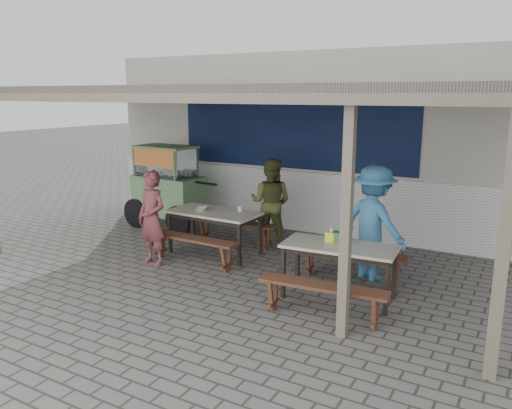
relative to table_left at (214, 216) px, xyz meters
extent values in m
plane|color=#615E58|center=(0.61, -0.87, -0.68)|extent=(60.00, 60.00, 0.00)
cube|color=beige|center=(0.61, 2.73, 1.07)|extent=(9.00, 1.20, 3.50)
cube|color=white|center=(0.61, 2.10, -0.08)|extent=(9.00, 0.10, 1.20)
cube|color=#0E1B44|center=(0.41, 2.12, 1.37)|extent=(5.00, 0.03, 1.60)
cube|color=#5F5851|center=(0.61, 0.13, 2.07)|extent=(9.00, 4.20, 0.12)
cube|color=gray|center=(0.61, -1.92, 1.97)|extent=(9.00, 0.12, 0.12)
cube|color=gray|center=(4.51, -1.87, 0.67)|extent=(0.12, 0.12, 2.70)
cube|color=gray|center=(2.96, -1.77, 0.67)|extent=(0.11, 0.11, 2.70)
cube|color=beige|center=(0.00, 0.00, 0.05)|extent=(1.56, 0.80, 0.04)
cube|color=black|center=(0.00, 0.00, -0.01)|extent=(1.46, 0.69, 0.06)
cube|color=black|center=(-0.72, -0.31, -0.32)|extent=(0.05, 0.05, 0.71)
cube|color=black|center=(0.71, -0.34, -0.32)|extent=(0.05, 0.05, 0.71)
cube|color=black|center=(-0.71, 0.34, -0.32)|extent=(0.05, 0.05, 0.71)
cube|color=black|center=(0.72, 0.31, -0.32)|extent=(0.05, 0.05, 0.71)
cube|color=brown|center=(-0.01, -0.63, -0.25)|extent=(1.65, 0.31, 0.04)
cube|color=brown|center=(-0.68, -0.61, -0.47)|extent=(0.06, 0.28, 0.41)
cube|color=brown|center=(0.66, -0.64, -0.47)|extent=(0.06, 0.28, 0.41)
cube|color=brown|center=(0.01, 0.63, -0.25)|extent=(1.65, 0.31, 0.04)
cube|color=brown|center=(-0.66, 0.64, -0.47)|extent=(0.06, 0.28, 0.41)
cube|color=brown|center=(0.68, 0.61, -0.47)|extent=(0.06, 0.28, 0.41)
cube|color=beige|center=(2.53, -0.77, 0.05)|extent=(1.54, 0.80, 0.04)
cube|color=black|center=(2.53, -0.77, -0.01)|extent=(1.43, 0.69, 0.06)
cube|color=black|center=(1.87, -1.11, -0.32)|extent=(0.05, 0.05, 0.71)
cube|color=black|center=(3.24, -0.99, -0.32)|extent=(0.05, 0.05, 0.71)
cube|color=black|center=(1.83, -0.55, -0.32)|extent=(0.05, 0.05, 0.71)
cube|color=black|center=(3.19, -0.44, -0.32)|extent=(0.05, 0.05, 0.71)
cube|color=brown|center=(2.59, -1.48, -0.25)|extent=(1.61, 0.41, 0.04)
cube|color=brown|center=(1.95, -1.54, -0.47)|extent=(0.07, 0.28, 0.41)
cube|color=brown|center=(3.23, -1.43, -0.47)|extent=(0.07, 0.28, 0.41)
cube|color=brown|center=(2.47, -0.06, -0.25)|extent=(1.61, 0.41, 0.04)
cube|color=brown|center=(1.83, -0.12, -0.47)|extent=(0.07, 0.28, 0.41)
cube|color=brown|center=(3.12, -0.01, -0.47)|extent=(0.07, 0.28, 0.41)
cube|color=#7AA06B|center=(-1.78, 0.98, 0.02)|extent=(1.50, 0.86, 0.75)
cube|color=#7AA06B|center=(-1.78, 0.98, -0.38)|extent=(1.44, 0.81, 0.05)
cylinder|color=black|center=(-2.40, 0.62, -0.38)|extent=(0.60, 0.10, 0.60)
cylinder|color=black|center=(-1.22, 0.53, -0.38)|extent=(0.60, 0.10, 0.60)
cube|color=silver|center=(-1.83, 0.99, 0.69)|extent=(1.22, 0.73, 0.59)
cube|color=#7AA06B|center=(-1.83, 0.99, 0.99)|extent=(1.27, 0.78, 0.04)
cube|color=#C53B2E|center=(-1.86, 0.65, 0.79)|extent=(1.07, 0.10, 0.34)
cylinder|color=black|center=(-0.92, 0.92, 0.34)|extent=(0.75, 0.10, 0.04)
imported|color=brown|center=(-0.55, -0.94, 0.09)|extent=(0.61, 0.45, 1.53)
imported|color=#494E25|center=(0.60, 0.93, 0.12)|extent=(0.86, 0.71, 1.59)
imported|color=teal|center=(2.69, 0.21, 0.17)|extent=(1.26, 1.00, 1.70)
cube|color=yellow|center=(2.37, -0.66, 0.14)|extent=(0.13, 0.13, 0.13)
cube|color=#367433|center=(2.50, -0.65, 0.14)|extent=(0.21, 0.14, 0.14)
cylinder|color=beige|center=(0.38, 0.24, 0.12)|extent=(0.08, 0.08, 0.09)
imported|color=white|center=(-0.24, -0.04, 0.10)|extent=(0.28, 0.28, 0.05)
camera|label=1|loc=(4.69, -6.80, 2.03)|focal=35.00mm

